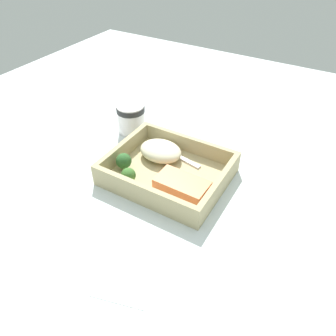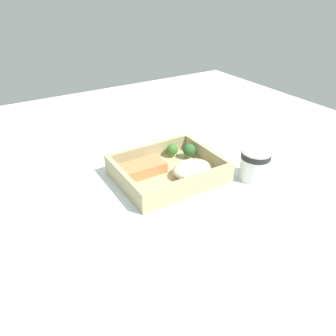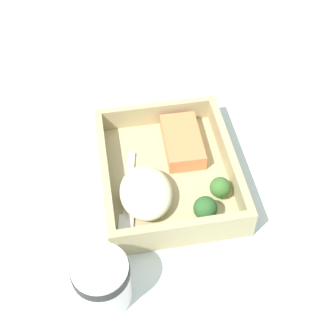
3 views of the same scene
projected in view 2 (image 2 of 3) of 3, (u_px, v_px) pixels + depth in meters
ground_plane at (168, 180)px, 84.69cm from camera, size 160.00×160.00×2.00cm
takeout_tray at (168, 175)px, 83.88cm from camera, size 25.60×20.89×1.20cm
tray_rim at (168, 166)px, 82.55cm from camera, size 25.60×20.89×4.00cm
salmon_fillet at (143, 168)px, 82.93cm from camera, size 11.09×6.23×2.74cm
mashed_potatoes at (192, 169)px, 81.58cm from camera, size 10.17×7.91×3.78cm
broccoli_floret_1 at (172, 150)px, 90.20cm from camera, size 3.20×3.20×3.72cm
broccoli_floret_2 at (189, 150)px, 89.34cm from camera, size 3.52×3.52×4.19cm
fork at (195, 181)px, 80.07cm from camera, size 15.83×4.55×0.44cm
paper_cup at (255, 163)px, 81.62cm from camera, size 7.39×7.39×7.72cm
receipt_slip at (108, 147)px, 98.64cm from camera, size 12.31×14.47×0.24cm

